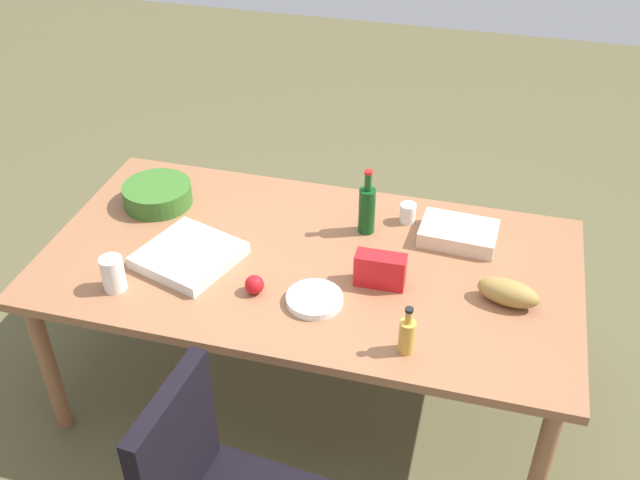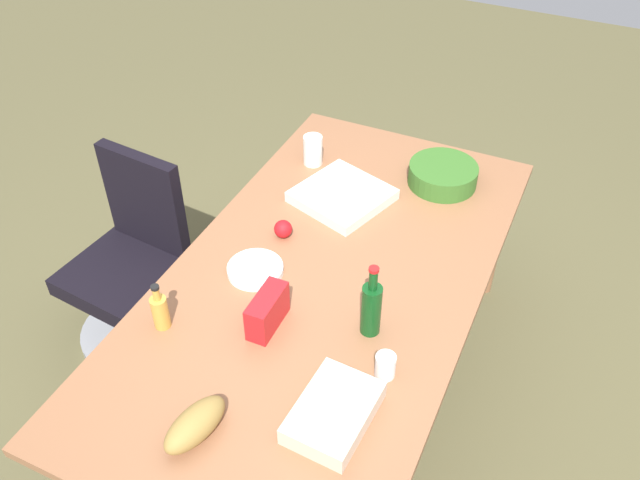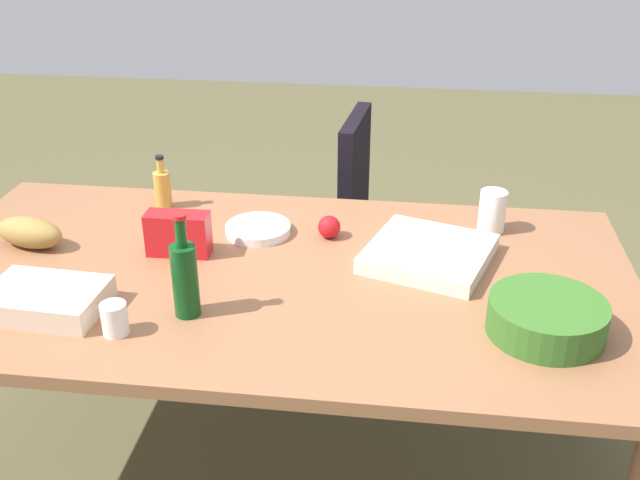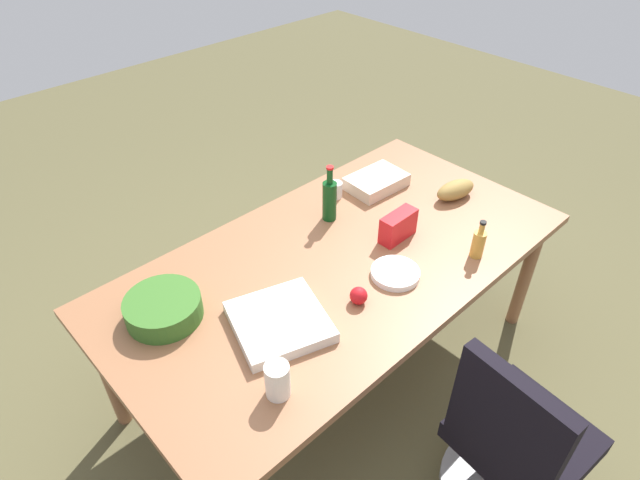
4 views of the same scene
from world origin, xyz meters
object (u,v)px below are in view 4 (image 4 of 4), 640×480
object	(u,v)px
office_chair	(512,453)
dressing_bottle	(478,243)
conference_table	(339,269)
pizza_box	(280,322)
apple_red	(359,296)
mayo_jar	(277,380)
wine_bottle	(330,199)
sheet_cake	(376,182)
paper_cup	(336,190)
paper_plate_stack	(395,273)
bread_loaf	(455,190)
salad_bowl	(163,308)
chip_bag_red	(398,226)

from	to	relation	value
office_chair	dressing_bottle	distance (m)	0.90
conference_table	pizza_box	xyz separation A→B (m)	(0.48, 0.14, 0.09)
office_chair	apple_red	bearing A→B (deg)	-79.39
mayo_jar	wine_bottle	bearing A→B (deg)	-143.87
apple_red	mayo_jar	size ratio (longest dim) A/B	0.52
sheet_cake	mayo_jar	world-z (taller)	mayo_jar
conference_table	dressing_bottle	bearing A→B (deg)	138.15
paper_cup	paper_plate_stack	distance (m)	0.69
conference_table	dressing_bottle	xyz separation A→B (m)	(-0.48, 0.43, 0.14)
bread_loaf	mayo_jar	bearing A→B (deg)	11.64
bread_loaf	salad_bowl	bearing A→B (deg)	-10.61
chip_bag_red	office_chair	bearing A→B (deg)	70.88
dressing_bottle	chip_bag_red	bearing A→B (deg)	-64.53
salad_bowl	bread_loaf	bearing A→B (deg)	169.39
apple_red	paper_plate_stack	bearing A→B (deg)	-179.68
paper_cup	dressing_bottle	world-z (taller)	dressing_bottle
chip_bag_red	wine_bottle	distance (m)	0.37
chip_bag_red	mayo_jar	size ratio (longest dim) A/B	1.38
paper_cup	apple_red	world-z (taller)	paper_cup
pizza_box	bread_loaf	distance (m)	1.29
apple_red	wine_bottle	size ratio (longest dim) A/B	0.25
sheet_cake	salad_bowl	bearing A→B (deg)	2.71
paper_cup	paper_plate_stack	world-z (taller)	paper_cup
dressing_bottle	mayo_jar	world-z (taller)	dressing_bottle
mayo_jar	conference_table	bearing A→B (deg)	-151.04
wine_bottle	sheet_cake	bearing A→B (deg)	-175.04
wine_bottle	paper_plate_stack	size ratio (longest dim) A/B	1.38
dressing_bottle	office_chair	bearing A→B (deg)	50.30
conference_table	sheet_cake	xyz separation A→B (m)	(-0.58, -0.29, 0.10)
office_chair	salad_bowl	world-z (taller)	office_chair
sheet_cake	salad_bowl	distance (m)	1.37
paper_plate_stack	salad_bowl	bearing A→B (deg)	-29.01
conference_table	pizza_box	size ratio (longest dim) A/B	6.15
bread_loaf	mayo_jar	size ratio (longest dim) A/B	1.65
bread_loaf	paper_plate_stack	size ratio (longest dim) A/B	1.09
apple_red	wine_bottle	xyz separation A→B (m)	(-0.33, -0.52, 0.08)
sheet_cake	wine_bottle	size ratio (longest dim) A/B	1.05
office_chair	wine_bottle	world-z (taller)	wine_bottle
bread_loaf	mayo_jar	xyz separation A→B (m)	(1.50, 0.31, 0.02)
sheet_cake	dressing_bottle	bearing A→B (deg)	81.77
conference_table	mayo_jar	bearing A→B (deg)	28.96
office_chair	wine_bottle	distance (m)	1.39
mayo_jar	pizza_box	bearing A→B (deg)	-130.88
office_chair	bread_loaf	world-z (taller)	office_chair
chip_bag_red	dressing_bottle	size ratio (longest dim) A/B	1.01
dressing_bottle	pizza_box	bearing A→B (deg)	-16.99
bread_loaf	apple_red	xyz separation A→B (m)	(0.96, 0.19, -0.01)
dressing_bottle	paper_plate_stack	bearing A→B (deg)	-23.71
apple_red	bread_loaf	bearing A→B (deg)	-168.75
apple_red	sheet_cake	xyz separation A→B (m)	(-0.73, -0.55, -0.00)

